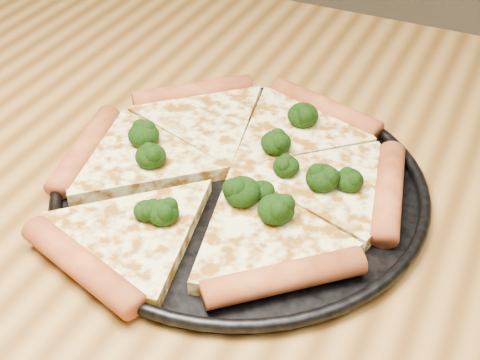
% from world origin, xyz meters
% --- Properties ---
extents(dining_table, '(1.20, 0.90, 0.75)m').
position_xyz_m(dining_table, '(0.00, 0.00, 0.66)').
color(dining_table, olive).
rests_on(dining_table, ground).
extents(pizza_pan, '(0.37, 0.37, 0.02)m').
position_xyz_m(pizza_pan, '(0.07, -0.00, 0.76)').
color(pizza_pan, black).
rests_on(pizza_pan, dining_table).
extents(pizza, '(0.36, 0.39, 0.03)m').
position_xyz_m(pizza, '(0.05, 0.00, 0.77)').
color(pizza, '#F0E493').
rests_on(pizza, pizza_pan).
extents(broccoli_florets, '(0.25, 0.23, 0.03)m').
position_xyz_m(broccoli_florets, '(0.07, -0.00, 0.78)').
color(broccoli_florets, black).
rests_on(broccoli_florets, pizza).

